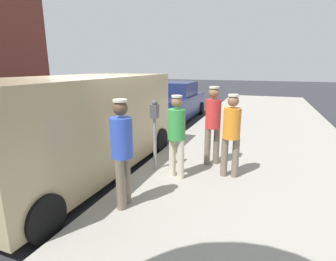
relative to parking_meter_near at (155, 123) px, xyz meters
The scene contains 9 objects.
ground_plane 1.80m from the parking_meter_near, behind, with size 80.00×80.00×0.00m, color #2D2D33.
sidewalk_slab 2.42m from the parking_meter_near, ahead, with size 5.00×32.00×0.15m, color #9E998E.
parking_meter_near is the anchor object (origin of this frame).
pedestrian_in_red 1.33m from the parking_meter_near, 34.08° to the left, with size 0.34×0.34×1.78m.
pedestrian_in_green 0.62m from the parking_meter_near, 22.62° to the right, with size 0.34×0.34×1.67m.
pedestrian_in_blue 1.61m from the parking_meter_near, 85.12° to the right, with size 0.34×0.36×1.74m.
pedestrian_in_orange 1.59m from the parking_meter_near, ahead, with size 0.36×0.34×1.69m.
parked_van 1.59m from the parking_meter_near, 160.56° to the right, with size 2.19×5.23×2.15m.
parked_sedan_ahead 6.40m from the parking_meter_near, 105.38° to the left, with size 1.96×4.41×1.65m.
Camera 1 is at (3.50, -4.90, 2.37)m, focal length 28.04 mm.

